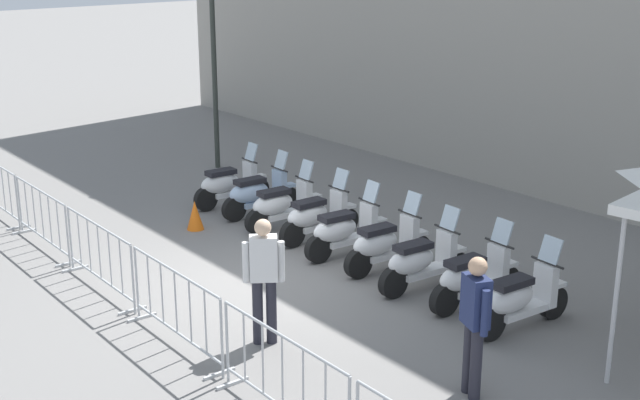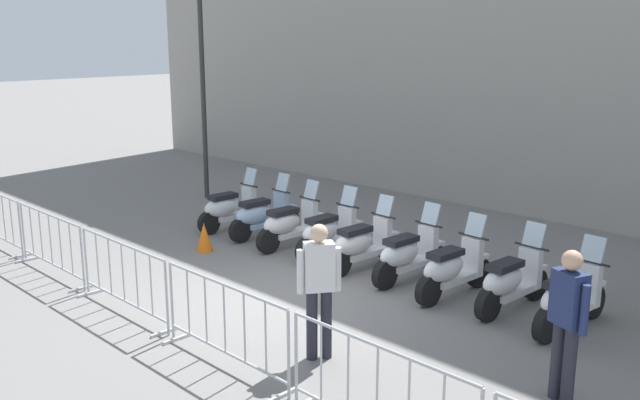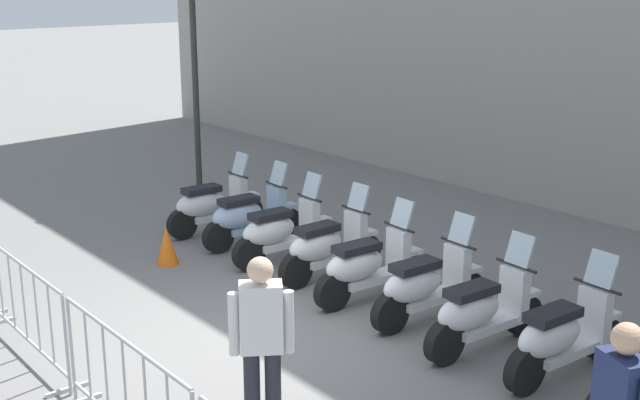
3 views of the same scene
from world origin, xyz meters
TOP-DOWN VIEW (x-y plane):
  - ground_plane at (0.00, 0.00)m, footprint 120.00×120.00m
  - motorcycle_0 at (-3.40, 2.26)m, footprint 0.64×1.72m
  - motorcycle_1 at (-2.48, 2.22)m, footprint 0.65×1.72m
  - motorcycle_2 at (-1.58, 2.01)m, footprint 0.65×1.72m
  - motorcycle_3 at (-0.65, 1.97)m, footprint 0.61×1.72m
  - motorcycle_4 at (0.24, 1.74)m, footprint 0.68×1.71m
  - motorcycle_5 at (1.16, 1.69)m, footprint 0.68×1.71m
  - motorcycle_6 at (2.06, 1.47)m, footprint 0.68×1.71m
  - motorcycle_7 at (2.99, 1.47)m, footprint 0.68×1.71m
  - motorcycle_8 at (3.89, 1.26)m, footprint 0.69×1.71m
  - barrier_segment_1 at (-3.83, -1.59)m, footprint 2.28×0.73m
  - barrier_segment_2 at (-1.47, -1.93)m, footprint 2.28×0.73m
  - barrier_segment_3 at (0.89, -2.26)m, footprint 2.28×0.73m
  - barrier_segment_4 at (3.24, -2.59)m, footprint 2.28×0.73m
  - street_lamp at (-6.01, 4.11)m, footprint 0.36×0.36m
  - officer_near_row_end at (4.42, -0.66)m, footprint 0.49×0.37m
  - officer_mid_plaza at (1.67, -1.41)m, footprint 0.40×0.43m
  - traffic_cone at (-2.73, 0.87)m, footprint 0.32×0.32m

SIDE VIEW (x-z plane):
  - ground_plane at x=0.00m, z-range 0.00..0.00m
  - traffic_cone at x=-2.73m, z-range 0.00..0.55m
  - motorcycle_0 at x=-3.40m, z-range -0.16..1.07m
  - motorcycle_1 at x=-2.48m, z-range -0.16..1.07m
  - motorcycle_2 at x=-1.58m, z-range -0.16..1.07m
  - motorcycle_3 at x=-0.65m, z-range -0.16..1.07m
  - motorcycle_4 at x=0.24m, z-range -0.16..1.07m
  - motorcycle_5 at x=1.16m, z-range -0.16..1.07m
  - motorcycle_6 at x=2.06m, z-range -0.16..1.07m
  - motorcycle_7 at x=2.99m, z-range -0.16..1.07m
  - motorcycle_8 at x=3.89m, z-range -0.16..1.07m
  - barrier_segment_1 at x=-3.83m, z-range -0.01..1.06m
  - barrier_segment_2 at x=-1.47m, z-range -0.01..1.06m
  - barrier_segment_3 at x=0.89m, z-range -0.01..1.06m
  - barrier_segment_4 at x=3.24m, z-range -0.01..1.06m
  - officer_near_row_end at x=4.42m, z-range 0.12..1.85m
  - officer_mid_plaza at x=1.67m, z-range 0.12..1.85m
  - street_lamp at x=-6.01m, z-range 0.58..5.72m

